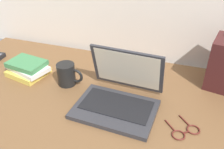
{
  "coord_description": "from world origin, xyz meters",
  "views": [
    {
      "loc": [
        0.29,
        -0.76,
        0.66
      ],
      "look_at": [
        0.04,
        0.0,
        0.15
      ],
      "focal_mm": 39.12,
      "sensor_mm": 36.0,
      "label": 1
    }
  ],
  "objects_px": {
    "coffee_mug": "(67,74)",
    "eyeglasses": "(185,132)",
    "book_stack": "(28,68)",
    "laptop": "(119,95)"
  },
  "relations": [
    {
      "from": "book_stack",
      "to": "coffee_mug",
      "type": "bearing_deg",
      "value": -3.49
    },
    {
      "from": "eyeglasses",
      "to": "book_stack",
      "type": "xyz_separation_m",
      "value": [
        -0.74,
        0.15,
        0.03
      ]
    },
    {
      "from": "laptop",
      "to": "eyeglasses",
      "type": "xyz_separation_m",
      "value": [
        0.26,
        -0.08,
        -0.04
      ]
    },
    {
      "from": "eyeglasses",
      "to": "coffee_mug",
      "type": "bearing_deg",
      "value": 165.03
    },
    {
      "from": "coffee_mug",
      "to": "eyeglasses",
      "type": "xyz_separation_m",
      "value": [
        0.53,
        -0.14,
        -0.05
      ]
    },
    {
      "from": "laptop",
      "to": "coffee_mug",
      "type": "bearing_deg",
      "value": 166.2
    },
    {
      "from": "coffee_mug",
      "to": "book_stack",
      "type": "relative_size",
      "value": 0.54
    },
    {
      "from": "coffee_mug",
      "to": "eyeglasses",
      "type": "bearing_deg",
      "value": -14.97
    },
    {
      "from": "laptop",
      "to": "eyeglasses",
      "type": "distance_m",
      "value": 0.28
    },
    {
      "from": "coffee_mug",
      "to": "eyeglasses",
      "type": "height_order",
      "value": "coffee_mug"
    }
  ]
}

